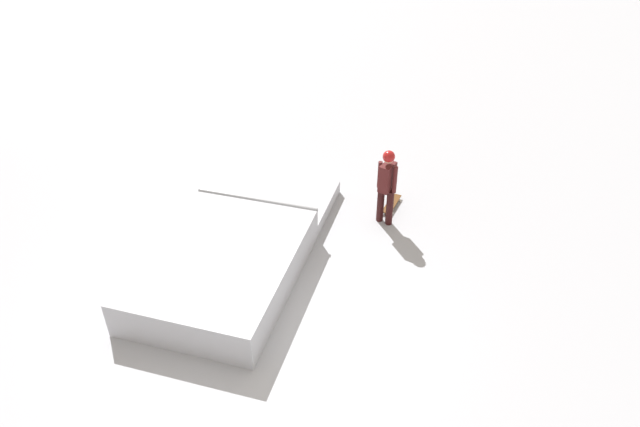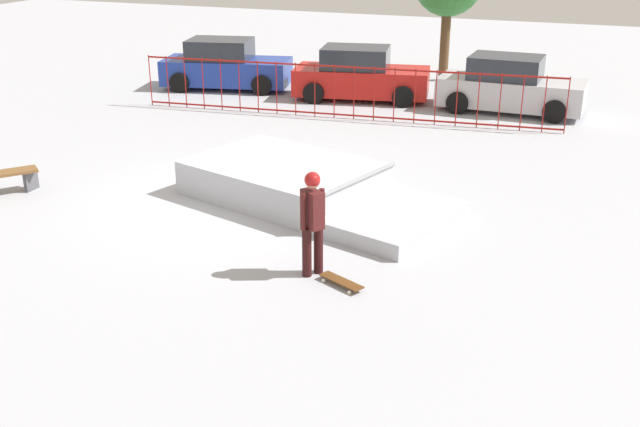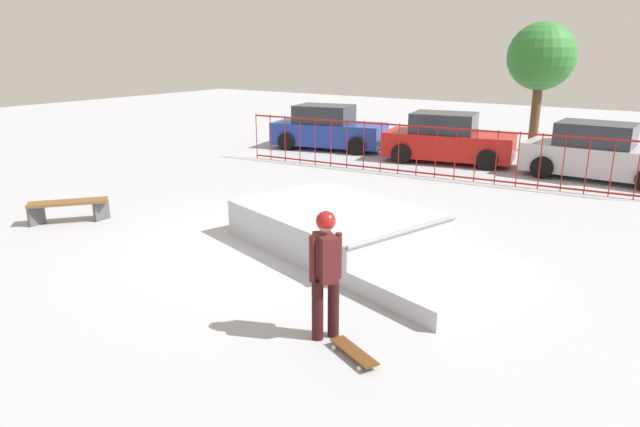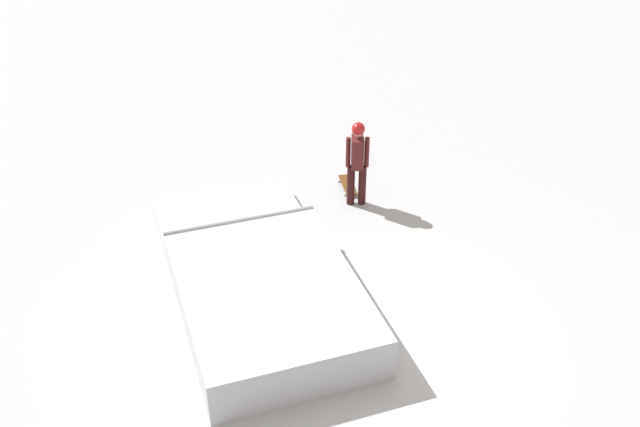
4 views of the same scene
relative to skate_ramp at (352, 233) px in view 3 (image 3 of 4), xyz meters
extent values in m
plane|color=#A8AAB2|center=(-1.41, -0.62, -0.32)|extent=(60.00, 60.00, 0.00)
cube|color=#B0B3BB|center=(-0.46, 0.14, 0.03)|extent=(4.20, 3.53, 0.70)
cube|color=#B0B3BB|center=(2.13, -0.64, -0.17)|extent=(2.48, 3.01, 0.30)
cylinder|color=gray|center=(1.26, -0.38, 0.38)|extent=(0.83, 2.51, 0.08)
cylinder|color=black|center=(1.38, -3.14, 0.09)|extent=(0.15, 0.15, 0.82)
cylinder|color=black|center=(1.50, -2.96, 0.09)|extent=(0.15, 0.15, 0.82)
cube|color=#4C1919|center=(1.44, -3.05, 0.80)|extent=(0.44, 0.40, 0.60)
cylinder|color=#4C1919|center=(1.34, -3.19, 0.80)|extent=(0.09, 0.09, 0.60)
cylinder|color=#4C1919|center=(1.54, -2.91, 0.80)|extent=(0.09, 0.09, 0.60)
sphere|color=tan|center=(1.44, -3.05, 1.25)|extent=(0.22, 0.22, 0.22)
sphere|color=#A51919|center=(1.44, -3.05, 1.28)|extent=(0.25, 0.25, 0.25)
cube|color=#593314|center=(2.01, -3.27, -0.23)|extent=(0.81, 0.52, 0.02)
cylinder|color=silver|center=(1.71, -3.26, -0.29)|extent=(0.06, 0.05, 0.06)
cylinder|color=silver|center=(1.80, -3.05, -0.29)|extent=(0.06, 0.05, 0.06)
cylinder|color=silver|center=(2.21, -3.50, -0.29)|extent=(0.06, 0.05, 0.06)
cylinder|color=silver|center=(2.31, -3.29, -0.29)|extent=(0.06, 0.05, 0.06)
cylinder|color=maroon|center=(-1.41, 6.52, 1.13)|extent=(11.87, 1.19, 0.05)
cylinder|color=maroon|center=(-1.41, 6.52, -0.22)|extent=(11.87, 1.19, 0.05)
cylinder|color=maroon|center=(-7.34, 5.95, 0.43)|extent=(0.03, 0.03, 1.50)
cylinder|color=maroon|center=(-6.77, 6.00, 0.43)|extent=(0.03, 0.03, 1.50)
cylinder|color=maroon|center=(-6.21, 6.05, 0.43)|extent=(0.03, 0.03, 1.50)
cylinder|color=maroon|center=(-5.65, 6.11, 0.43)|extent=(0.03, 0.03, 1.50)
cylinder|color=maroon|center=(-5.08, 6.16, 0.43)|extent=(0.03, 0.03, 1.50)
cylinder|color=maroon|center=(-4.52, 6.22, 0.43)|extent=(0.03, 0.03, 1.50)
cylinder|color=maroon|center=(-3.95, 6.27, 0.43)|extent=(0.03, 0.03, 1.50)
cylinder|color=maroon|center=(-3.39, 6.33, 0.43)|extent=(0.03, 0.03, 1.50)
cylinder|color=maroon|center=(-2.82, 6.38, 0.43)|extent=(0.03, 0.03, 1.50)
cylinder|color=maroon|center=(-2.26, 6.44, 0.43)|extent=(0.03, 0.03, 1.50)
cylinder|color=maroon|center=(-1.69, 6.49, 0.43)|extent=(0.03, 0.03, 1.50)
cylinder|color=maroon|center=(-1.13, 6.54, 0.43)|extent=(0.03, 0.03, 1.50)
cylinder|color=maroon|center=(-0.56, 6.60, 0.43)|extent=(0.03, 0.03, 1.50)
cylinder|color=maroon|center=(0.00, 6.65, 0.43)|extent=(0.03, 0.03, 1.50)
cylinder|color=maroon|center=(0.57, 6.71, 0.43)|extent=(0.03, 0.03, 1.50)
cylinder|color=maroon|center=(1.13, 6.76, 0.43)|extent=(0.03, 0.03, 1.50)
cylinder|color=maroon|center=(1.70, 6.82, 0.43)|extent=(0.03, 0.03, 1.50)
cylinder|color=maroon|center=(2.26, 6.87, 0.43)|extent=(0.03, 0.03, 1.50)
cylinder|color=maroon|center=(2.83, 6.93, 0.43)|extent=(0.03, 0.03, 1.50)
cylinder|color=maroon|center=(3.39, 6.98, 0.43)|extent=(0.03, 0.03, 1.50)
cylinder|color=maroon|center=(3.96, 7.03, 0.43)|extent=(0.03, 0.03, 1.50)
cube|color=brown|center=(-5.92, -1.97, 0.13)|extent=(1.32, 1.49, 0.06)
cube|color=#4C4C51|center=(-5.51, -1.46, -0.11)|extent=(0.08, 0.36, 0.42)
cube|color=#4C4C51|center=(-6.34, -2.47, -0.11)|extent=(0.08, 0.36, 0.42)
cube|color=#1E3899|center=(-6.32, 8.88, 0.24)|extent=(4.37, 2.55, 0.80)
cube|color=#262B33|center=(-6.51, 8.83, 0.96)|extent=(2.28, 1.90, 0.64)
cylinder|color=black|center=(-5.19, 10.00, 0.00)|extent=(0.67, 0.35, 0.64)
cylinder|color=black|center=(-4.82, 8.34, 0.00)|extent=(0.67, 0.35, 0.64)
cylinder|color=black|center=(-7.82, 9.41, 0.00)|extent=(0.67, 0.35, 0.64)
cylinder|color=black|center=(-7.45, 7.75, 0.00)|extent=(0.67, 0.35, 0.64)
cube|color=red|center=(-1.70, 8.98, 0.24)|extent=(4.35, 2.44, 0.80)
cube|color=#262B33|center=(-1.90, 8.94, 0.96)|extent=(2.25, 1.85, 0.64)
cylinder|color=black|center=(-0.53, 10.07, 0.00)|extent=(0.67, 0.34, 0.64)
cylinder|color=black|center=(-0.22, 8.40, 0.00)|extent=(0.67, 0.34, 0.64)
cylinder|color=black|center=(-3.19, 9.56, 0.00)|extent=(0.67, 0.34, 0.64)
cylinder|color=black|center=(-2.87, 7.89, 0.00)|extent=(0.67, 0.34, 0.64)
cube|color=#B7B7BC|center=(2.83, 9.01, 0.24)|extent=(4.15, 1.82, 0.80)
cube|color=#262B33|center=(2.63, 9.02, 0.96)|extent=(2.04, 1.56, 0.64)
cylinder|color=black|center=(1.51, 9.90, 0.00)|extent=(0.65, 0.24, 0.64)
cylinder|color=black|center=(1.46, 8.20, 0.00)|extent=(0.65, 0.24, 0.64)
cylinder|color=brown|center=(0.05, 12.69, 1.00)|extent=(0.32, 0.32, 2.63)
sphere|color=#307930|center=(0.05, 12.69, 3.01)|extent=(2.34, 2.34, 2.34)
camera|label=1|loc=(-8.74, -1.58, 7.09)|focal=32.99mm
camera|label=2|loc=(5.51, -13.26, 5.08)|focal=42.69mm
camera|label=3|loc=(5.10, -8.58, 3.35)|focal=31.67mm
camera|label=4|loc=(-7.65, 4.39, 6.90)|focal=39.57mm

